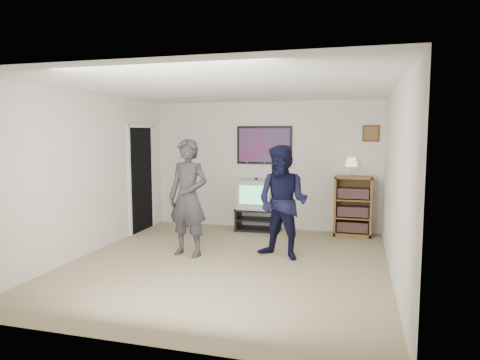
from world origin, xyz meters
The scene contains 13 objects.
room_shell centered at (0.00, 0.35, 1.25)m, with size 4.51×5.00×2.51m.
media_stand centered at (-0.06, 2.23, 0.22)m, with size 0.87×0.50×0.43m.
crt_television centered at (-0.10, 2.23, 0.71)m, with size 0.67×0.56×0.56m, color #ABAAA6, non-canonical shape.
bookshelf centered at (1.72, 2.28, 0.55)m, with size 0.67×0.38×1.10m, color brown, non-canonical shape.
table_lamp centered at (1.67, 2.27, 1.28)m, with size 0.22×0.22×0.35m, color #FFEEC1, non-canonical shape.
person_tall centered at (-0.71, 0.27, 0.90)m, with size 0.66×0.43×1.80m, color #2D2D30.
person_short centered at (0.72, 0.50, 0.85)m, with size 0.83×0.65×1.71m, color black.
controller_left centered at (-0.71, 0.52, 1.18)m, with size 0.04×0.13×0.04m, color white.
controller_right centered at (0.70, 0.75, 1.01)m, with size 0.04×0.12×0.04m, color white.
poster centered at (0.00, 2.48, 1.65)m, with size 1.10×0.03×0.75m, color black.
air_vent centered at (-0.55, 2.48, 1.95)m, with size 0.28×0.02×0.14m, color white.
small_picture centered at (2.00, 2.48, 1.88)m, with size 0.30×0.03×0.30m, color #4A2817.
doorway centered at (-2.23, 1.60, 1.00)m, with size 0.03×0.85×2.00m, color black.
Camera 1 is at (1.78, -5.76, 1.88)m, focal length 32.00 mm.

